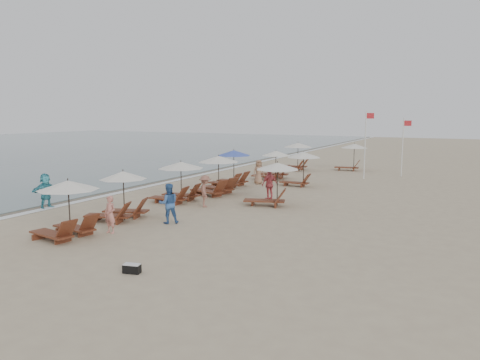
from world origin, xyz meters
The scene contains 22 objects.
ground centered at (0.00, 0.00, 0.00)m, with size 160.00×160.00×0.00m, color tan.
wet_sand_band centered at (-12.50, 10.00, 0.00)m, with size 3.20×140.00×0.01m, color #6B5E4C.
foam_line centered at (-11.20, 10.00, 0.01)m, with size 0.50×140.00×0.02m, color white.
lounger_station_0 centered at (-6.02, -3.40, 1.12)m, with size 2.63×2.29×2.23m.
lounger_station_1 centered at (-6.33, -0.08, 1.00)m, with size 2.60×2.54×2.20m.
lounger_station_2 centered at (-6.45, 4.56, 1.09)m, with size 2.79×2.44×2.17m.
lounger_station_3 centered at (-5.80, 7.39, 1.08)m, with size 2.85×2.57×2.28m.
lounger_station_4 centered at (-6.47, 10.51, 1.08)m, with size 2.66×2.18×2.38m.
lounger_station_5 centered at (-5.44, 14.95, 0.92)m, with size 2.71×2.40×2.06m.
lounger_station_6 centered at (-5.79, 20.69, 1.19)m, with size 2.70×2.44×2.29m.
inland_station_0 centered at (-1.56, 5.90, 1.31)m, with size 2.84×2.25×2.22m.
inland_station_1 centered at (-2.47, 12.69, 1.41)m, with size 2.61×2.24×2.22m.
inland_station_2 centered at (-1.60, 22.58, 1.37)m, with size 2.71×2.24×2.22m.
beachgoer_near centered at (-5.03, -2.06, 0.75)m, with size 0.55×0.36×1.50m, color tan.
beachgoer_mid_a centered at (-3.96, 0.35, 0.87)m, with size 0.85×0.66×1.74m, color #325B98.
beachgoer_mid_b centered at (-4.41, 4.09, 0.81)m, with size 1.05×0.60×1.63m, color #8C5747.
beachgoer_far_a centered at (-2.27, 7.32, 0.88)m, with size 1.03×0.43×1.76m, color #CF535B.
beachgoer_far_b centered at (-5.24, 12.26, 0.82)m, with size 0.80×0.52×1.64m, color #9D7255.
waterline_walker centered at (-11.36, 0.19, 0.88)m, with size 1.63×0.52×1.76m, color teal.
duffel_bag centered at (-1.18, -5.31, 0.14)m, with size 0.56×0.37×0.28m.
flag_pole_near centered at (0.54, 17.99, 2.73)m, with size 0.59×0.08×4.95m.
flag_pole_far centered at (2.75, 20.68, 2.44)m, with size 0.60×0.08×4.39m.
Camera 1 is at (7.73, -15.55, 4.71)m, focal length 34.52 mm.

